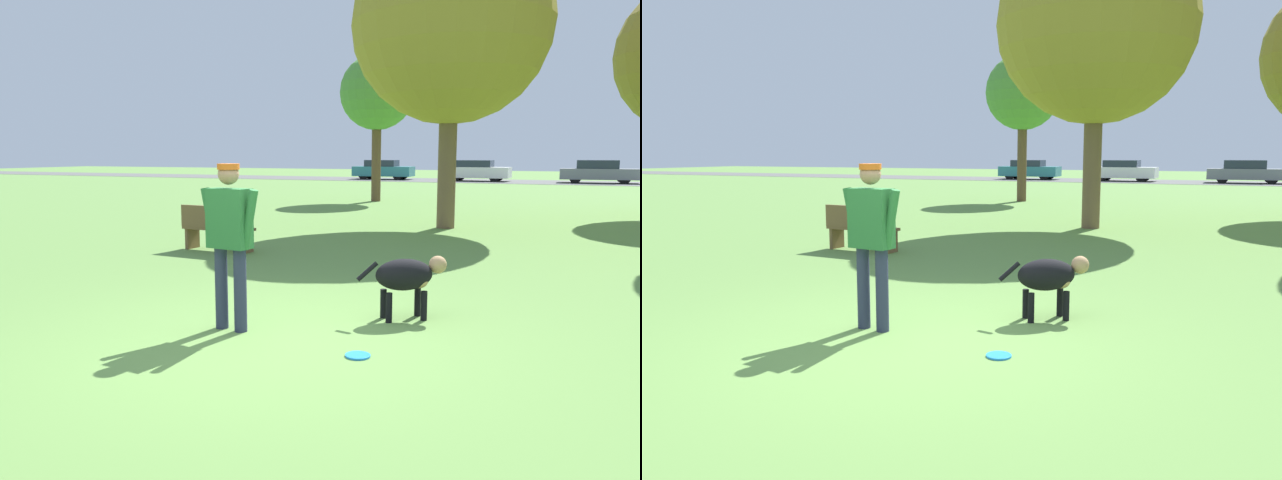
# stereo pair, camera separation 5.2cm
# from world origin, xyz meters

# --- Properties ---
(ground_plane) EXTENTS (120.00, 120.00, 0.00)m
(ground_plane) POSITION_xyz_m (0.00, 0.00, 0.00)
(ground_plane) COLOR #608C42
(far_road_strip) EXTENTS (120.00, 6.00, 0.01)m
(far_road_strip) POSITION_xyz_m (0.00, 35.62, 0.01)
(far_road_strip) COLOR #5B5B59
(far_road_strip) RESTS_ON ground_plane
(person) EXTENTS (0.71, 0.27, 1.69)m
(person) POSITION_xyz_m (-0.56, 0.23, 1.01)
(person) COLOR #2D334C
(person) RESTS_ON ground_plane
(dog) EXTENTS (0.90, 0.70, 0.69)m
(dog) POSITION_xyz_m (0.98, 1.35, 0.47)
(dog) COLOR black
(dog) RESTS_ON ground_plane
(frisbee) EXTENTS (0.23, 0.23, 0.02)m
(frisbee) POSITION_xyz_m (0.93, -0.06, 0.01)
(frisbee) COLOR #268CE5
(frisbee) RESTS_ON ground_plane
(tree_mid_center) EXTENTS (4.63, 4.63, 7.08)m
(tree_mid_center) POSITION_xyz_m (-0.44, 9.80, 4.75)
(tree_mid_center) COLOR brown
(tree_mid_center) RESTS_ON ground_plane
(tree_far_left) EXTENTS (2.75, 2.75, 5.37)m
(tree_far_left) POSITION_xyz_m (-4.64, 17.12, 3.96)
(tree_far_left) COLOR brown
(tree_far_left) RESTS_ON ground_plane
(parked_car_teal) EXTENTS (4.03, 1.80, 1.31)m
(parked_car_teal) POSITION_xyz_m (-10.32, 35.65, 0.66)
(parked_car_teal) COLOR teal
(parked_car_teal) RESTS_ON ground_plane
(parked_car_white) EXTENTS (4.13, 1.87, 1.33)m
(parked_car_white) POSITION_xyz_m (-4.04, 35.54, 0.67)
(parked_car_white) COLOR white
(parked_car_white) RESTS_ON ground_plane
(parked_car_grey) EXTENTS (4.46, 1.84, 1.37)m
(parked_car_grey) POSITION_xyz_m (3.09, 35.57, 0.68)
(parked_car_grey) COLOR slate
(parked_car_grey) RESTS_ON ground_plane
(park_bench) EXTENTS (1.43, 0.51, 0.84)m
(park_bench) POSITION_xyz_m (-3.53, 4.56, 0.45)
(park_bench) COLOR brown
(park_bench) RESTS_ON ground_plane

